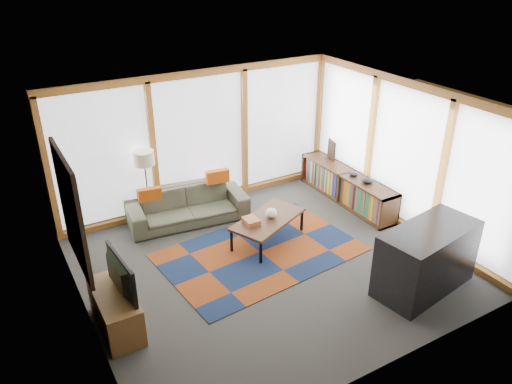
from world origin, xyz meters
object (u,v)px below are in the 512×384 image
bookshelf (347,187)px  television (114,276)px  sofa (188,205)px  coffee_table (268,230)px  floor_lamp (147,189)px  tv_console (116,311)px  bar_counter (426,259)px

bookshelf → television: 5.05m
sofa → bookshelf: sofa is taller
coffee_table → television: size_ratio=1.46×
floor_lamp → bookshelf: size_ratio=0.58×
sofa → television: bearing=-124.3°
sofa → tv_console: 2.88m
bookshelf → tv_console: (-4.90, -1.32, -0.03)m
floor_lamp → tv_console: bearing=-118.3°
coffee_table → bar_counter: 2.59m
floor_lamp → television: size_ratio=1.54×
television → bar_counter: 4.31m
coffee_table → tv_console: tv_console is taller
coffee_table → television: (-2.76, -0.83, 0.58)m
tv_console → television: television is taller
floor_lamp → coffee_table: size_ratio=1.06×
television → floor_lamp: bearing=-31.1°
sofa → tv_console: (-1.92, -2.15, -0.04)m
sofa → coffee_table: 1.60m
sofa → bar_counter: (2.21, -3.53, 0.18)m
floor_lamp → coffee_table: bearing=-45.7°
bookshelf → tv_console: bearing=-164.9°
television → bar_counter: bearing=-112.5°
coffee_table → bar_counter: (1.31, -2.21, 0.27)m
bookshelf → bar_counter: bar_counter is taller
television → bar_counter: size_ratio=0.58×
floor_lamp → tv_console: 2.75m
sofa → bookshelf: bearing=-8.7°
bar_counter → coffee_table: bearing=111.7°
bookshelf → television: bearing=-164.7°
floor_lamp → bar_counter: (2.84, -3.78, -0.21)m
bookshelf → bar_counter: size_ratio=1.56×
sofa → television: (-1.87, -2.15, 0.49)m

